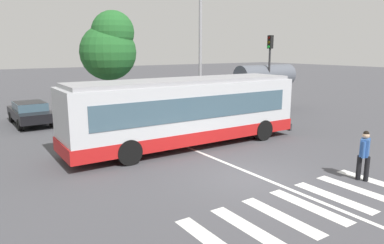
% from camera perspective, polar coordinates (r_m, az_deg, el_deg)
% --- Properties ---
extents(ground_plane, '(160.00, 160.00, 0.00)m').
position_cam_1_polar(ground_plane, '(12.52, 9.40, -8.94)').
color(ground_plane, '#47474C').
extents(city_transit_bus, '(11.15, 2.76, 3.06)m').
position_cam_1_polar(city_transit_bus, '(16.09, -1.00, 1.67)').
color(city_transit_bus, black).
rests_on(city_transit_bus, ground_plane).
extents(pedestrian_crossing_street, '(0.54, 0.40, 1.72)m').
position_cam_1_polar(pedestrian_crossing_street, '(13.23, 25.82, -4.44)').
color(pedestrian_crossing_street, black).
rests_on(pedestrian_crossing_street, ground_plane).
extents(parked_car_black, '(1.94, 4.53, 1.35)m').
position_cam_1_polar(parked_car_black, '(22.86, -24.43, 1.50)').
color(parked_car_black, black).
rests_on(parked_car_black, ground_plane).
extents(parked_car_silver, '(1.92, 4.52, 1.35)m').
position_cam_1_polar(parked_car_silver, '(23.85, -18.04, 2.35)').
color(parked_car_silver, black).
rests_on(parked_car_silver, ground_plane).
extents(parked_car_red, '(1.97, 4.55, 1.35)m').
position_cam_1_polar(parked_car_red, '(24.49, -12.10, 2.89)').
color(parked_car_red, black).
rests_on(parked_car_red, ground_plane).
extents(parked_car_teal, '(1.94, 4.54, 1.35)m').
position_cam_1_polar(parked_car_teal, '(25.95, -6.89, 3.54)').
color(parked_car_teal, black).
rests_on(parked_car_teal, ground_plane).
extents(parked_car_blue, '(1.93, 4.53, 1.35)m').
position_cam_1_polar(parked_car_blue, '(26.91, -0.86, 3.91)').
color(parked_car_blue, black).
rests_on(parked_car_blue, ground_plane).
extents(traffic_light_far_corner, '(0.33, 0.32, 5.29)m').
position_cam_1_polar(traffic_light_far_corner, '(25.77, 12.27, 9.44)').
color(traffic_light_far_corner, '#28282B').
rests_on(traffic_light_far_corner, ground_plane).
extents(bus_stop_shelter, '(4.84, 1.54, 3.25)m').
position_cam_1_polar(bus_stop_shelter, '(26.51, 11.58, 7.15)').
color(bus_stop_shelter, '#28282B').
rests_on(bus_stop_shelter, ground_plane).
extents(twin_arm_street_lamp, '(4.08, 0.32, 8.90)m').
position_cam_1_polar(twin_arm_street_lamp, '(24.25, 1.34, 14.18)').
color(twin_arm_street_lamp, '#939399').
rests_on(twin_arm_street_lamp, ground_plane).
extents(background_tree_right, '(4.52, 4.52, 7.38)m').
position_cam_1_polar(background_tree_right, '(30.03, -13.03, 11.68)').
color(background_tree_right, brown).
rests_on(background_tree_right, ground_plane).
extents(crosswalk_painted_stripes, '(7.27, 2.64, 0.01)m').
position_cam_1_polar(crosswalk_painted_stripes, '(10.86, 18.18, -12.65)').
color(crosswalk_painted_stripes, silver).
rests_on(crosswalk_painted_stripes, ground_plane).
extents(lane_center_line, '(0.16, 24.00, 0.01)m').
position_cam_1_polar(lane_center_line, '(14.17, 4.96, -6.35)').
color(lane_center_line, silver).
rests_on(lane_center_line, ground_plane).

